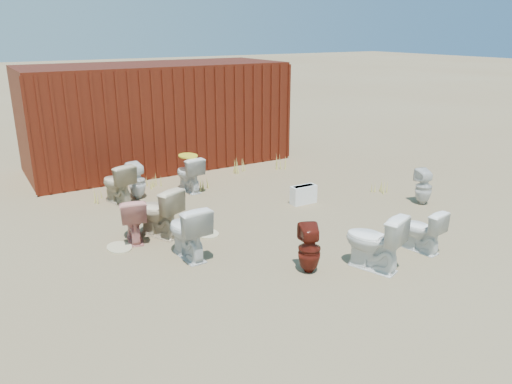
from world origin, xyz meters
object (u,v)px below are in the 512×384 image
toilet_back_beige_right (117,183)px  toilet_front_a (188,231)px  toilet_front_maroon (309,249)px  toilet_back_e (424,187)px  shipping_container (157,115)px  toilet_front_pink (133,219)px  toilet_front_e (422,230)px  toilet_back_a (137,181)px  loose_tank (303,195)px  toilet_back_beige_left (158,212)px  toilet_front_c (374,241)px  toilet_back_yellowlid (189,174)px

toilet_back_beige_right → toilet_front_a: bearing=79.0°
toilet_front_maroon → toilet_front_a: bearing=-22.5°
toilet_front_a → toilet_back_e: 4.75m
shipping_container → toilet_front_a: bearing=-106.4°
shipping_container → toilet_front_pink: 4.78m
toilet_front_maroon → toilet_front_e: toilet_front_maroon is taller
toilet_front_pink → toilet_front_maroon: 2.85m
toilet_front_maroon → toilet_front_e: 1.86m
toilet_front_a → toilet_front_pink: 1.12m
toilet_front_a → toilet_back_beige_right: toilet_front_a is taller
toilet_back_a → toilet_front_maroon: bearing=89.7°
loose_tank → toilet_back_beige_left: bearing=-177.6°
shipping_container → toilet_front_e: size_ratio=9.00×
toilet_front_a → toilet_front_e: bearing=149.4°
toilet_front_c → loose_tank: (0.80, 2.69, -0.24)m
toilet_back_yellowlid → toilet_back_a: bearing=-10.3°
shipping_container → toilet_back_beige_left: 4.65m
toilet_back_beige_right → toilet_back_yellowlid: toilet_back_beige_right is taller
toilet_back_a → toilet_back_beige_left: 2.01m
toilet_front_e → toilet_back_a: 5.36m
toilet_front_pink → toilet_back_beige_right: toilet_back_beige_right is taller
shipping_container → toilet_front_a: size_ratio=7.38×
toilet_back_beige_right → toilet_back_yellowlid: size_ratio=1.07×
toilet_front_pink → toilet_front_e: (3.54, -2.60, -0.02)m
loose_tank → toilet_back_yellowlid: bearing=131.3°
toilet_front_a → toilet_front_maroon: bearing=130.6°
toilet_back_beige_left → toilet_back_beige_right: toilet_back_beige_left is taller
toilet_back_beige_right → toilet_back_beige_left: bearing=78.4°
toilet_front_maroon → toilet_back_beige_left: bearing=-36.1°
toilet_front_a → toilet_front_e: size_ratio=1.22×
toilet_front_pink → toilet_front_e: bearing=156.3°
toilet_front_maroon → toilet_back_a: size_ratio=0.95×
toilet_back_yellowlid → toilet_front_pink: bearing=41.3°
toilet_front_maroon → shipping_container: bearing=-69.0°
toilet_front_maroon → toilet_front_e: size_ratio=1.02×
toilet_back_yellowlid → toilet_back_e: (3.47, -3.02, -0.03)m
toilet_back_beige_left → toilet_back_beige_right: 1.91m
toilet_back_e → toilet_front_maroon: bearing=31.8°
toilet_front_a → loose_tank: bearing=-163.0°
shipping_container → toilet_front_maroon: shipping_container is taller
toilet_back_beige_right → toilet_back_a: bearing=177.1°
toilet_front_pink → toilet_front_maroon: toilet_front_pink is taller
shipping_container → toilet_back_beige_right: size_ratio=7.67×
toilet_back_beige_left → toilet_front_c: bearing=104.0°
toilet_front_a → toilet_front_e: (3.06, -1.59, -0.07)m
toilet_back_e → toilet_back_beige_right: bearing=-17.5°
toilet_front_a → toilet_back_beige_left: size_ratio=0.99×
toilet_back_beige_left → toilet_back_a: bearing=-123.5°
shipping_container → loose_tank: shipping_container is taller
toilet_front_a → toilet_front_c: size_ratio=0.98×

